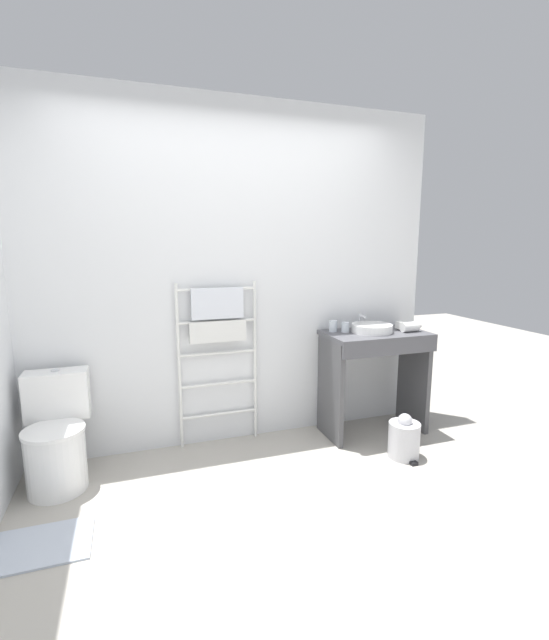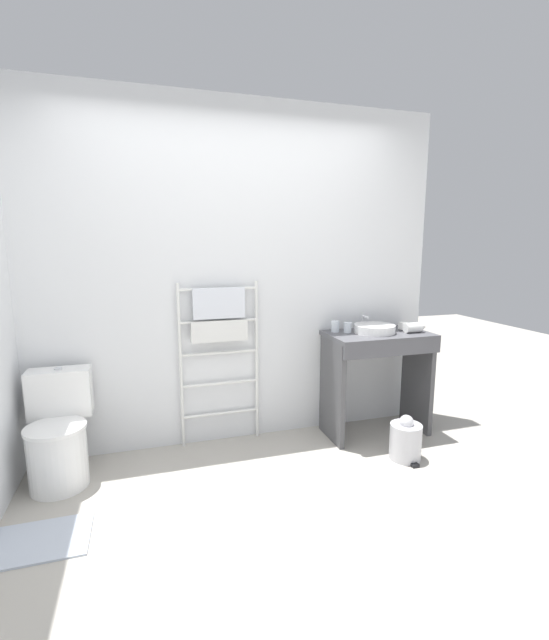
% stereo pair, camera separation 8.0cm
% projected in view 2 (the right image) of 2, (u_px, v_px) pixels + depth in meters
% --- Properties ---
extents(ground_plane, '(12.00, 12.00, 0.00)m').
position_uv_depth(ground_plane, '(296.00, 549.00, 2.19)').
color(ground_plane, '#A8A399').
extents(wall_back, '(3.29, 0.12, 2.60)m').
position_uv_depth(wall_back, '(235.00, 276.00, 3.31)').
color(wall_back, silver).
rests_on(wall_back, ground_plane).
extents(toilet, '(0.40, 0.52, 0.73)m').
position_uv_depth(toilet, '(58.00, 436.00, 2.78)').
color(toilet, white).
rests_on(toilet, ground_plane).
extents(towel_radiator, '(0.62, 0.06, 1.27)m').
position_uv_depth(towel_radiator, '(219.00, 329.00, 3.23)').
color(towel_radiator, white).
rests_on(towel_radiator, ground_plane).
extents(vanity_counter, '(0.82, 0.47, 0.85)m').
position_uv_depth(vanity_counter, '(378.00, 368.00, 3.46)').
color(vanity_counter, '#4C4C51').
rests_on(vanity_counter, ground_plane).
extents(sink_basin, '(0.32, 0.32, 0.07)m').
position_uv_depth(sink_basin, '(374.00, 328.00, 3.41)').
color(sink_basin, white).
rests_on(sink_basin, vanity_counter).
extents(faucet, '(0.02, 0.10, 0.12)m').
position_uv_depth(faucet, '(364.00, 320.00, 3.57)').
color(faucet, silver).
rests_on(faucet, vanity_counter).
extents(cup_near_wall, '(0.06, 0.06, 0.09)m').
position_uv_depth(cup_near_wall, '(335.00, 327.00, 3.44)').
color(cup_near_wall, silver).
rests_on(cup_near_wall, vanity_counter).
extents(cup_near_edge, '(0.06, 0.06, 0.08)m').
position_uv_depth(cup_near_edge, '(348.00, 328.00, 3.41)').
color(cup_near_edge, silver).
rests_on(cup_near_edge, vanity_counter).
extents(hair_dryer, '(0.19, 0.17, 0.08)m').
position_uv_depth(hair_dryer, '(413.00, 327.00, 3.43)').
color(hair_dryer, white).
rests_on(hair_dryer, vanity_counter).
extents(trash_bin, '(0.23, 0.26, 0.33)m').
position_uv_depth(trash_bin, '(405.00, 440.00, 3.10)').
color(trash_bin, silver).
rests_on(trash_bin, ground_plane).
extents(bath_mat, '(0.56, 0.36, 0.01)m').
position_uv_depth(bath_mat, '(33.00, 542.00, 2.24)').
color(bath_mat, '#B2BCCC').
rests_on(bath_mat, ground_plane).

